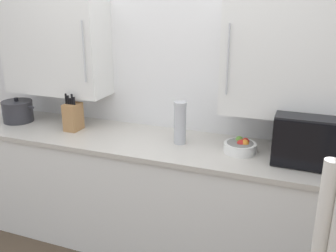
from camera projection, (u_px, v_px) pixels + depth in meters
The scene contains 7 objects.
back_wall_tiled at pixel (167, 66), 2.97m from camera, with size 4.27×0.44×2.79m.
counter_unit at pixel (153, 194), 3.00m from camera, with size 3.23×0.69×0.92m.
microwave_oven at pixel (316, 137), 2.44m from camera, with size 0.58×0.43×0.33m.
knife_block at pixel (73, 116), 3.05m from camera, with size 0.11×0.15×0.31m.
stock_pot at pixel (18, 111), 3.28m from camera, with size 0.36×0.26×0.21m.
thermos_flask at pixel (180, 123), 2.75m from camera, with size 0.09×0.09×0.32m.
fruit_bowl at pixel (240, 146), 2.61m from camera, with size 0.23×0.23×0.10m.
Camera 1 is at (1.07, -1.66, 1.94)m, focal length 39.84 mm.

